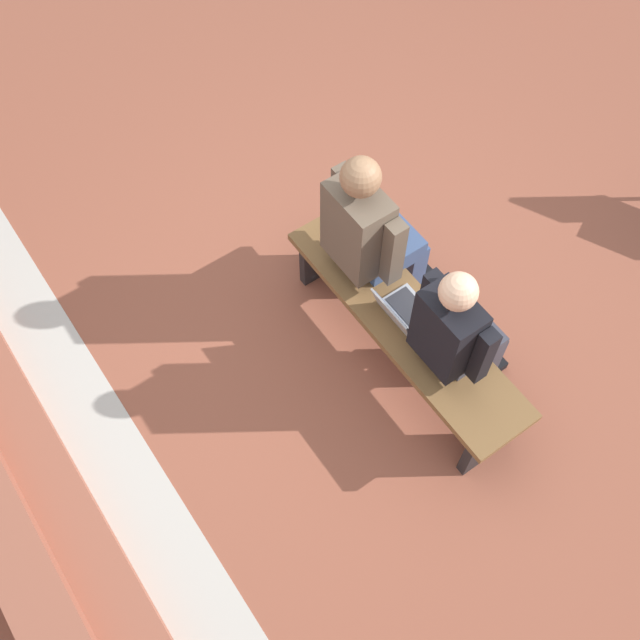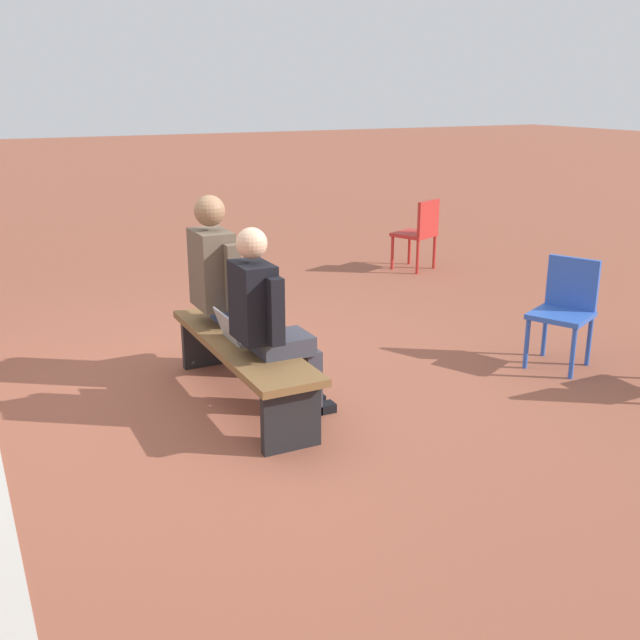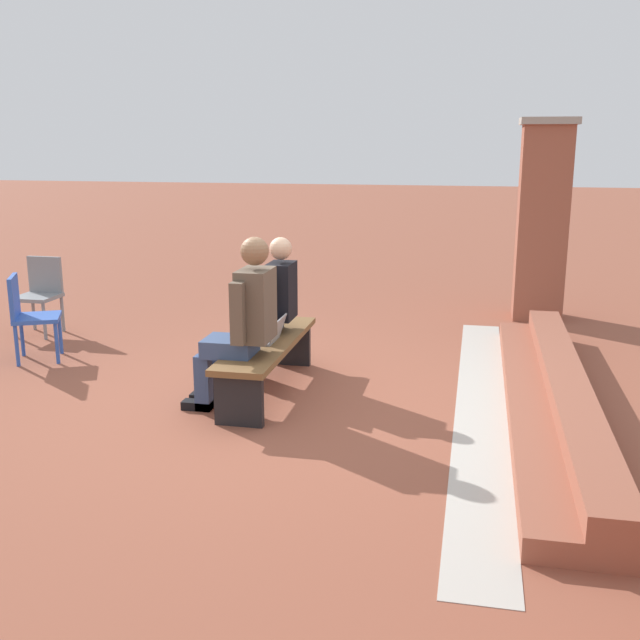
# 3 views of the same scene
# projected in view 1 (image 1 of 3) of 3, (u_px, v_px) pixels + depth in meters

# --- Properties ---
(ground_plane) EXTENTS (60.00, 60.00, 0.00)m
(ground_plane) POSITION_uv_depth(u_px,v_px,m) (347.00, 337.00, 4.77)
(ground_plane) COLOR brown
(concrete_strip) EXTENTS (5.44, 0.40, 0.01)m
(concrete_strip) POSITION_uv_depth(u_px,v_px,m) (149.00, 517.00, 4.18)
(concrete_strip) COLOR #B7B2A8
(concrete_strip) RESTS_ON ground
(brick_steps) EXTENTS (4.64, 0.60, 0.30)m
(brick_steps) POSITION_uv_depth(u_px,v_px,m) (51.00, 571.00, 3.91)
(brick_steps) COLOR #93513D
(brick_steps) RESTS_ON ground
(bench) EXTENTS (1.80, 0.44, 0.45)m
(bench) POSITION_uv_depth(u_px,v_px,m) (404.00, 327.00, 4.40)
(bench) COLOR brown
(bench) RESTS_ON ground
(person_student) EXTENTS (0.50, 0.64, 1.28)m
(person_student) POSITION_uv_depth(u_px,v_px,m) (458.00, 333.00, 3.99)
(person_student) COLOR #383842
(person_student) RESTS_ON ground
(person_adult) EXTENTS (0.57, 0.71, 1.38)m
(person_adult) POSITION_uv_depth(u_px,v_px,m) (372.00, 232.00, 4.28)
(person_adult) COLOR #384C75
(person_adult) RESTS_ON ground
(laptop) EXTENTS (0.32, 0.29, 0.21)m
(laptop) POSITION_uv_depth(u_px,v_px,m) (403.00, 313.00, 4.28)
(laptop) COLOR #9EA0A5
(laptop) RESTS_ON bench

